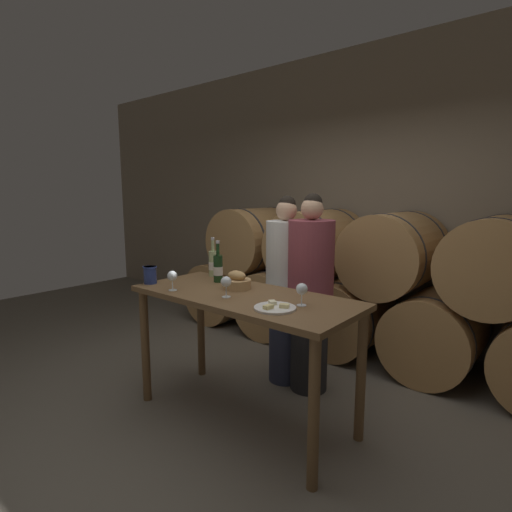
{
  "coord_description": "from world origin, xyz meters",
  "views": [
    {
      "loc": [
        1.78,
        -2.02,
        1.62
      ],
      "look_at": [
        0.0,
        0.14,
        1.18
      ],
      "focal_mm": 28.0,
      "sensor_mm": 36.0,
      "label": 1
    }
  ],
  "objects_px": {
    "wine_bottle_red": "(218,268)",
    "cheese_plate": "(275,308)",
    "person_right": "(310,294)",
    "wine_glass_far_left": "(172,276)",
    "wine_bottle_white": "(213,263)",
    "tasting_table": "(243,312)",
    "wine_glass_left": "(226,282)",
    "bread_basket": "(237,282)",
    "person_left": "(285,290)",
    "wine_glass_center": "(302,290)",
    "blue_crock": "(150,274)"
  },
  "relations": [
    {
      "from": "wine_glass_far_left",
      "to": "wine_glass_left",
      "type": "height_order",
      "value": "same"
    },
    {
      "from": "wine_bottle_red",
      "to": "wine_glass_center",
      "type": "height_order",
      "value": "wine_bottle_red"
    },
    {
      "from": "wine_bottle_red",
      "to": "cheese_plate",
      "type": "xyz_separation_m",
      "value": [
        0.79,
        -0.31,
        -0.1
      ]
    },
    {
      "from": "bread_basket",
      "to": "wine_glass_far_left",
      "type": "xyz_separation_m",
      "value": [
        -0.32,
        -0.33,
        0.05
      ]
    },
    {
      "from": "wine_bottle_red",
      "to": "blue_crock",
      "type": "height_order",
      "value": "wine_bottle_red"
    },
    {
      "from": "wine_glass_far_left",
      "to": "bread_basket",
      "type": "bearing_deg",
      "value": 46.1
    },
    {
      "from": "tasting_table",
      "to": "wine_glass_left",
      "type": "height_order",
      "value": "wine_glass_left"
    },
    {
      "from": "wine_bottle_red",
      "to": "wine_glass_far_left",
      "type": "relative_size",
      "value": 2.29
    },
    {
      "from": "tasting_table",
      "to": "person_right",
      "type": "distance_m",
      "value": 0.69
    },
    {
      "from": "person_right",
      "to": "wine_bottle_red",
      "type": "bearing_deg",
      "value": -135.58
    },
    {
      "from": "tasting_table",
      "to": "person_left",
      "type": "relative_size",
      "value": 1.03
    },
    {
      "from": "person_left",
      "to": "tasting_table",
      "type": "bearing_deg",
      "value": -79.92
    },
    {
      "from": "wine_bottle_white",
      "to": "cheese_plate",
      "type": "distance_m",
      "value": 1.08
    },
    {
      "from": "person_left",
      "to": "wine_glass_center",
      "type": "height_order",
      "value": "person_left"
    },
    {
      "from": "blue_crock",
      "to": "bread_basket",
      "type": "relative_size",
      "value": 0.65
    },
    {
      "from": "person_left",
      "to": "person_right",
      "type": "relative_size",
      "value": 0.99
    },
    {
      "from": "person_right",
      "to": "bread_basket",
      "type": "bearing_deg",
      "value": -114.1
    },
    {
      "from": "wine_bottle_red",
      "to": "cheese_plate",
      "type": "height_order",
      "value": "wine_bottle_red"
    },
    {
      "from": "wine_bottle_red",
      "to": "blue_crock",
      "type": "relative_size",
      "value": 2.44
    },
    {
      "from": "person_left",
      "to": "wine_glass_left",
      "type": "bearing_deg",
      "value": -83.8
    },
    {
      "from": "tasting_table",
      "to": "bread_basket",
      "type": "bearing_deg",
      "value": 147.14
    },
    {
      "from": "cheese_plate",
      "to": "wine_glass_center",
      "type": "relative_size",
      "value": 1.79
    },
    {
      "from": "person_left",
      "to": "blue_crock",
      "type": "height_order",
      "value": "person_left"
    },
    {
      "from": "tasting_table",
      "to": "blue_crock",
      "type": "bearing_deg",
      "value": -164.43
    },
    {
      "from": "tasting_table",
      "to": "wine_glass_far_left",
      "type": "bearing_deg",
      "value": -152.0
    },
    {
      "from": "bread_basket",
      "to": "wine_glass_far_left",
      "type": "distance_m",
      "value": 0.47
    },
    {
      "from": "tasting_table",
      "to": "wine_glass_center",
      "type": "bearing_deg",
      "value": 2.02
    },
    {
      "from": "wine_bottle_red",
      "to": "wine_bottle_white",
      "type": "height_order",
      "value": "same"
    },
    {
      "from": "tasting_table",
      "to": "cheese_plate",
      "type": "xyz_separation_m",
      "value": [
        0.39,
        -0.15,
        0.14
      ]
    },
    {
      "from": "wine_glass_left",
      "to": "person_left",
      "type": "bearing_deg",
      "value": 96.2
    },
    {
      "from": "blue_crock",
      "to": "wine_glass_left",
      "type": "height_order",
      "value": "wine_glass_left"
    },
    {
      "from": "cheese_plate",
      "to": "wine_glass_far_left",
      "type": "height_order",
      "value": "wine_glass_far_left"
    },
    {
      "from": "cheese_plate",
      "to": "wine_bottle_red",
      "type": "bearing_deg",
      "value": 158.58
    },
    {
      "from": "person_right",
      "to": "blue_crock",
      "type": "xyz_separation_m",
      "value": [
        -0.89,
        -0.89,
        0.19
      ]
    },
    {
      "from": "person_right",
      "to": "tasting_table",
      "type": "bearing_deg",
      "value": -100.45
    },
    {
      "from": "person_right",
      "to": "wine_bottle_red",
      "type": "relative_size",
      "value": 4.95
    },
    {
      "from": "person_left",
      "to": "wine_bottle_white",
      "type": "xyz_separation_m",
      "value": [
        -0.47,
        -0.39,
        0.23
      ]
    },
    {
      "from": "cheese_plate",
      "to": "wine_glass_left",
      "type": "xyz_separation_m",
      "value": [
        -0.42,
        0.01,
        0.09
      ]
    },
    {
      "from": "wine_bottle_red",
      "to": "wine_glass_left",
      "type": "bearing_deg",
      "value": -38.65
    },
    {
      "from": "bread_basket",
      "to": "wine_glass_far_left",
      "type": "relative_size",
      "value": 1.43
    },
    {
      "from": "wine_bottle_white",
      "to": "cheese_plate",
      "type": "bearing_deg",
      "value": -24.2
    },
    {
      "from": "blue_crock",
      "to": "person_left",
      "type": "bearing_deg",
      "value": 54.08
    },
    {
      "from": "tasting_table",
      "to": "wine_glass_left",
      "type": "bearing_deg",
      "value": -103.46
    },
    {
      "from": "person_right",
      "to": "wine_glass_far_left",
      "type": "xyz_separation_m",
      "value": [
        -0.59,
        -0.92,
        0.22
      ]
    },
    {
      "from": "tasting_table",
      "to": "wine_glass_far_left",
      "type": "height_order",
      "value": "wine_glass_far_left"
    },
    {
      "from": "wine_bottle_white",
      "to": "bread_basket",
      "type": "bearing_deg",
      "value": -24.02
    },
    {
      "from": "tasting_table",
      "to": "person_right",
      "type": "xyz_separation_m",
      "value": [
        0.13,
        0.68,
        0.02
      ]
    },
    {
      "from": "blue_crock",
      "to": "person_right",
      "type": "bearing_deg",
      "value": 45.0
    },
    {
      "from": "person_right",
      "to": "cheese_plate",
      "type": "relative_size",
      "value": 6.33
    },
    {
      "from": "person_right",
      "to": "wine_glass_far_left",
      "type": "bearing_deg",
      "value": -122.36
    }
  ]
}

